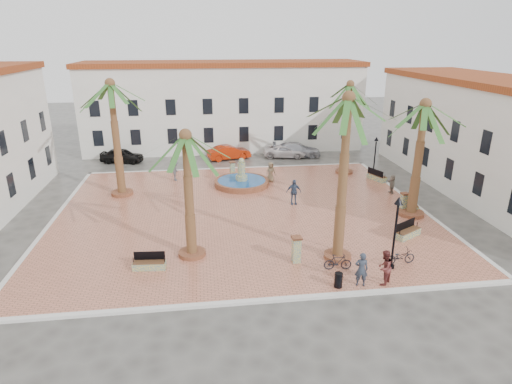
{
  "coord_description": "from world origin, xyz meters",
  "views": [
    {
      "loc": [
        -2.7,
        -28.19,
        11.89
      ],
      "look_at": [
        1.0,
        0.0,
        1.6
      ],
      "focal_mm": 30.0,
      "sensor_mm": 36.0,
      "label": 1
    }
  ],
  "objects_px": {
    "lamppost_e": "(375,150)",
    "pedestrian_fountain_a": "(271,172)",
    "palm_s": "(347,116)",
    "palm_e": "(424,118)",
    "bollard_se": "(296,249)",
    "fountain": "(242,181)",
    "bench_se": "(408,233)",
    "bollard_e": "(404,202)",
    "litter_bin": "(338,280)",
    "bench_ne": "(377,177)",
    "car_black": "(122,156)",
    "pedestrian_east": "(392,184)",
    "bench_e": "(412,205)",
    "car_white": "(285,151)",
    "pedestrian_fountain_b": "(294,192)",
    "bicycle_a": "(400,257)",
    "palm_nw": "(111,96)",
    "bicycle_b": "(338,262)",
    "bollard_n": "(232,169)",
    "car_silver": "(297,150)",
    "palm_ne": "(350,94)",
    "bench_s": "(149,264)",
    "cyclist_b": "(384,267)",
    "cyclist_a": "(361,269)",
    "car_red": "(229,152)",
    "pedestrian_north": "(175,171)",
    "lamppost_s": "(396,221)",
    "palm_sw": "(186,151)"
  },
  "relations": [
    {
      "from": "bollard_e",
      "to": "litter_bin",
      "type": "xyz_separation_m",
      "value": [
        -7.68,
        -8.96,
        -0.33
      ]
    },
    {
      "from": "bollard_e",
      "to": "pedestrian_north",
      "type": "height_order",
      "value": "pedestrian_north"
    },
    {
      "from": "bicycle_b",
      "to": "car_black",
      "type": "distance_m",
      "value": 27.95
    },
    {
      "from": "bicycle_a",
      "to": "palm_nw",
      "type": "bearing_deg",
      "value": 46.38
    },
    {
      "from": "litter_bin",
      "to": "pedestrian_north",
      "type": "height_order",
      "value": "pedestrian_north"
    },
    {
      "from": "palm_sw",
      "to": "bicycle_b",
      "type": "height_order",
      "value": "palm_sw"
    },
    {
      "from": "palm_s",
      "to": "bench_se",
      "type": "bearing_deg",
      "value": 21.42
    },
    {
      "from": "car_white",
      "to": "bollard_e",
      "type": "bearing_deg",
      "value": -151.3
    },
    {
      "from": "palm_s",
      "to": "bench_se",
      "type": "xyz_separation_m",
      "value": [
        5.18,
        2.03,
        -7.76
      ]
    },
    {
      "from": "bollard_n",
      "to": "pedestrian_fountain_a",
      "type": "relative_size",
      "value": 0.78
    },
    {
      "from": "lamppost_e",
      "to": "pedestrian_fountain_a",
      "type": "xyz_separation_m",
      "value": [
        -9.29,
        -0.14,
        -1.61
      ]
    },
    {
      "from": "lamppost_e",
      "to": "pedestrian_east",
      "type": "height_order",
      "value": "lamppost_e"
    },
    {
      "from": "fountain",
      "to": "cyclist_a",
      "type": "relative_size",
      "value": 2.51
    },
    {
      "from": "litter_bin",
      "to": "car_black",
      "type": "xyz_separation_m",
      "value": [
        -14.45,
        25.28,
        0.18
      ]
    },
    {
      "from": "bollard_n",
      "to": "car_silver",
      "type": "xyz_separation_m",
      "value": [
        7.31,
        6.47,
        -0.12
      ]
    },
    {
      "from": "bollard_n",
      "to": "pedestrian_north",
      "type": "xyz_separation_m",
      "value": [
        -4.98,
        -0.55,
        0.19
      ]
    },
    {
      "from": "palm_ne",
      "to": "cyclist_b",
      "type": "height_order",
      "value": "palm_ne"
    },
    {
      "from": "lamppost_e",
      "to": "pedestrian_east",
      "type": "distance_m",
      "value": 4.52
    },
    {
      "from": "bench_ne",
      "to": "bollard_e",
      "type": "relative_size",
      "value": 1.43
    },
    {
      "from": "fountain",
      "to": "car_black",
      "type": "distance_m",
      "value": 14.4
    },
    {
      "from": "car_red",
      "to": "bench_e",
      "type": "bearing_deg",
      "value": -156.01
    },
    {
      "from": "bollard_n",
      "to": "palm_ne",
      "type": "bearing_deg",
      "value": -1.54
    },
    {
      "from": "bollard_e",
      "to": "pedestrian_fountain_a",
      "type": "xyz_separation_m",
      "value": [
        -8.34,
        7.81,
        0.15
      ]
    },
    {
      "from": "palm_s",
      "to": "car_white",
      "type": "bearing_deg",
      "value": 86.41
    },
    {
      "from": "palm_e",
      "to": "pedestrian_east",
      "type": "distance_m",
      "value": 7.53
    },
    {
      "from": "bench_e",
      "to": "cyclist_b",
      "type": "bearing_deg",
      "value": 161.42
    },
    {
      "from": "bench_se",
      "to": "bollard_e",
      "type": "height_order",
      "value": "bollard_e"
    },
    {
      "from": "bicycle_a",
      "to": "car_red",
      "type": "bearing_deg",
      "value": 13.13
    },
    {
      "from": "bench_s",
      "to": "cyclist_b",
      "type": "distance_m",
      "value": 12.27
    },
    {
      "from": "palm_s",
      "to": "bicycle_b",
      "type": "bearing_deg",
      "value": -107.51
    },
    {
      "from": "cyclist_a",
      "to": "cyclist_b",
      "type": "height_order",
      "value": "cyclist_b"
    },
    {
      "from": "palm_e",
      "to": "bench_se",
      "type": "xyz_separation_m",
      "value": [
        -1.87,
        -3.31,
        -6.52
      ]
    },
    {
      "from": "bench_se",
      "to": "pedestrian_fountain_b",
      "type": "distance_m",
      "value": 8.75
    },
    {
      "from": "lamppost_s",
      "to": "car_white",
      "type": "bearing_deg",
      "value": 92.74
    },
    {
      "from": "lamppost_e",
      "to": "bicycle_a",
      "type": "distance_m",
      "value": 15.92
    },
    {
      "from": "lamppost_e",
      "to": "cyclist_a",
      "type": "relative_size",
      "value": 2.01
    },
    {
      "from": "bollard_se",
      "to": "cyclist_a",
      "type": "bearing_deg",
      "value": -45.93
    },
    {
      "from": "bollard_n",
      "to": "pedestrian_fountain_a",
      "type": "xyz_separation_m",
      "value": [
        3.14,
        -2.03,
        0.17
      ]
    },
    {
      "from": "palm_s",
      "to": "palm_ne",
      "type": "distance_m",
      "value": 16.59
    },
    {
      "from": "litter_bin",
      "to": "car_white",
      "type": "bearing_deg",
      "value": 84.8
    },
    {
      "from": "fountain",
      "to": "bench_se",
      "type": "xyz_separation_m",
      "value": [
        9.31,
        -11.28,
        -0.04
      ]
    },
    {
      "from": "pedestrian_east",
      "to": "car_red",
      "type": "xyz_separation_m",
      "value": [
        -12.12,
        12.36,
        -0.19
      ]
    },
    {
      "from": "fountain",
      "to": "palm_ne",
      "type": "bearing_deg",
      "value": 13.19
    },
    {
      "from": "bicycle_b",
      "to": "bicycle_a",
      "type": "bearing_deg",
      "value": -82.78
    },
    {
      "from": "palm_s",
      "to": "palm_e",
      "type": "bearing_deg",
      "value": 37.13
    },
    {
      "from": "palm_s",
      "to": "pedestrian_north",
      "type": "relative_size",
      "value": 5.21
    },
    {
      "from": "bench_s",
      "to": "bollard_e",
      "type": "height_order",
      "value": "bollard_e"
    },
    {
      "from": "bollard_se",
      "to": "pedestrian_fountain_a",
      "type": "height_order",
      "value": "pedestrian_fountain_a"
    },
    {
      "from": "bench_e",
      "to": "car_black",
      "type": "distance_m",
      "value": 27.97
    },
    {
      "from": "car_black",
      "to": "car_white",
      "type": "relative_size",
      "value": 0.94
    }
  ]
}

